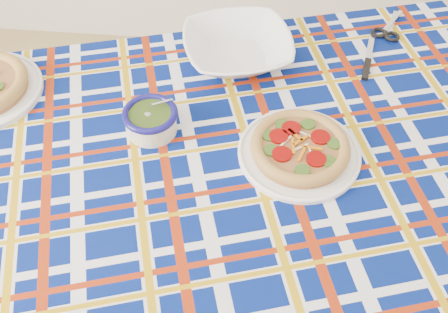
# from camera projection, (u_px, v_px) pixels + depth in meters

# --- Properties ---
(dining_table) EXTENTS (1.84, 1.43, 0.76)m
(dining_table) POSITION_uv_depth(u_px,v_px,m) (224.00, 180.00, 1.22)
(dining_table) COLOR brown
(dining_table) RESTS_ON floor
(tablecloth) EXTENTS (1.88, 1.47, 0.11)m
(tablecloth) POSITION_uv_depth(u_px,v_px,m) (224.00, 174.00, 1.20)
(tablecloth) COLOR navy
(tablecloth) RESTS_ON dining_table
(main_focaccia_plate) EXTENTS (0.39, 0.39, 0.06)m
(main_focaccia_plate) POSITION_uv_depth(u_px,v_px,m) (300.00, 147.00, 1.15)
(main_focaccia_plate) COLOR #976135
(main_focaccia_plate) RESTS_ON tablecloth
(pesto_bowl) EXTENTS (0.16, 0.16, 0.08)m
(pesto_bowl) POSITION_uv_depth(u_px,v_px,m) (151.00, 119.00, 1.19)
(pesto_bowl) COLOR #21360E
(pesto_bowl) RESTS_ON tablecloth
(serving_bowl) EXTENTS (0.37, 0.37, 0.07)m
(serving_bowl) POSITION_uv_depth(u_px,v_px,m) (238.00, 48.00, 1.38)
(serving_bowl) COLOR white
(serving_bowl) RESTS_ON tablecloth
(table_knife) EXTENTS (0.06, 0.22, 0.01)m
(table_knife) POSITION_uv_depth(u_px,v_px,m) (370.00, 48.00, 1.43)
(table_knife) COLOR silver
(table_knife) RESTS_ON tablecloth
(kitchen_scissors) EXTENTS (0.16, 0.21, 0.02)m
(kitchen_scissors) POSITION_uv_depth(u_px,v_px,m) (393.00, 21.00, 1.51)
(kitchen_scissors) COLOR silver
(kitchen_scissors) RESTS_ON tablecloth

